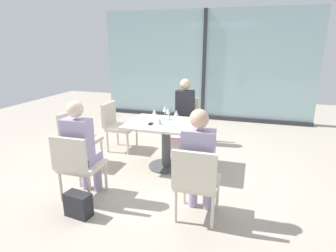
# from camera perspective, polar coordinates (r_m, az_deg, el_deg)

# --- Properties ---
(ground_plane) EXTENTS (12.00, 12.00, 0.00)m
(ground_plane) POSITION_cam_1_polar(r_m,az_deg,el_deg) (4.57, -0.37, -8.19)
(ground_plane) COLOR #A89E8E
(window_wall_backdrop) EXTENTS (5.30, 0.10, 2.70)m
(window_wall_backdrop) POSITION_cam_1_polar(r_m,az_deg,el_deg) (7.30, 7.28, 10.83)
(window_wall_backdrop) COLOR #98B7BC
(window_wall_backdrop) RESTS_ON ground_plane
(dining_table_main) EXTENTS (1.18, 0.89, 0.73)m
(dining_table_main) POSITION_cam_1_polar(r_m,az_deg,el_deg) (4.37, -0.38, -1.76)
(dining_table_main) COLOR silver
(dining_table_main) RESTS_ON ground_plane
(chair_near_window) EXTENTS (0.46, 0.51, 0.87)m
(chair_near_window) POSITION_cam_1_polar(r_m,az_deg,el_deg) (5.55, 3.52, 1.70)
(chair_near_window) COLOR beige
(chair_near_window) RESTS_ON ground_plane
(chair_front_left) EXTENTS (0.46, 0.50, 0.87)m
(chair_front_left) POSITION_cam_1_polar(r_m,az_deg,el_deg) (3.63, -17.79, -7.16)
(chair_front_left) COLOR beige
(chair_front_left) RESTS_ON ground_plane
(chair_front_right) EXTENTS (0.46, 0.50, 0.87)m
(chair_front_right) POSITION_cam_1_polar(r_m,az_deg,el_deg) (3.09, 5.75, -10.72)
(chair_front_right) COLOR beige
(chair_front_right) RESTS_ON ground_plane
(chair_far_left) EXTENTS (0.50, 0.46, 0.87)m
(chair_far_left) POSITION_cam_1_polar(r_m,az_deg,el_deg) (5.23, -10.31, 0.56)
(chair_far_left) COLOR beige
(chair_far_left) RESTS_ON ground_plane
(chair_side_end) EXTENTS (0.50, 0.46, 0.87)m
(chair_side_end) POSITION_cam_1_polar(r_m,az_deg,el_deg) (4.69, -17.83, -1.84)
(chair_side_end) COLOR beige
(chair_side_end) RESTS_ON ground_plane
(person_near_window) EXTENTS (0.34, 0.39, 1.26)m
(person_near_window) POSITION_cam_1_polar(r_m,az_deg,el_deg) (5.40, 3.28, 3.51)
(person_near_window) COLOR #28282D
(person_near_window) RESTS_ON ground_plane
(person_front_left) EXTENTS (0.34, 0.39, 1.26)m
(person_front_left) POSITION_cam_1_polar(r_m,az_deg,el_deg) (3.64, -17.11, -3.59)
(person_front_left) COLOR #9E93B7
(person_front_left) RESTS_ON ground_plane
(person_front_right) EXTENTS (0.34, 0.39, 1.26)m
(person_front_right) POSITION_cam_1_polar(r_m,az_deg,el_deg) (3.10, 6.26, -6.48)
(person_front_right) COLOR #9E93B7
(person_front_right) RESTS_ON ground_plane
(wine_glass_0) EXTENTS (0.07, 0.07, 0.18)m
(wine_glass_0) POSITION_cam_1_polar(r_m,az_deg,el_deg) (4.11, 0.15, 1.74)
(wine_glass_0) COLOR silver
(wine_glass_0) RESTS_ON dining_table_main
(wine_glass_1) EXTENTS (0.07, 0.07, 0.18)m
(wine_glass_1) POSITION_cam_1_polar(r_m,az_deg,el_deg) (4.50, -0.00, 3.05)
(wine_glass_1) COLOR silver
(wine_glass_1) RESTS_ON dining_table_main
(wine_glass_2) EXTENTS (0.07, 0.07, 0.18)m
(wine_glass_2) POSITION_cam_1_polar(r_m,az_deg,el_deg) (4.43, -2.78, 2.82)
(wine_glass_2) COLOR silver
(wine_glass_2) RESTS_ON dining_table_main
(wine_glass_3) EXTENTS (0.07, 0.07, 0.18)m
(wine_glass_3) POSITION_cam_1_polar(r_m,az_deg,el_deg) (4.36, 1.67, 2.60)
(wine_glass_3) COLOR silver
(wine_glass_3) RESTS_ON dining_table_main
(wine_glass_4) EXTENTS (0.07, 0.07, 0.18)m
(wine_glass_4) POSITION_cam_1_polar(r_m,az_deg,el_deg) (4.66, -0.64, 3.50)
(wine_glass_4) COLOR silver
(wine_glass_4) RESTS_ON dining_table_main
(wine_glass_5) EXTENTS (0.07, 0.07, 0.18)m
(wine_glass_5) POSITION_cam_1_polar(r_m,az_deg,el_deg) (3.93, -1.76, 1.06)
(wine_glass_5) COLOR silver
(wine_glass_5) RESTS_ON dining_table_main
(coffee_cup) EXTENTS (0.08, 0.08, 0.09)m
(coffee_cup) POSITION_cam_1_polar(r_m,az_deg,el_deg) (4.23, -2.00, 0.94)
(coffee_cup) COLOR white
(coffee_cup) RESTS_ON dining_table_main
(cell_phone_on_table) EXTENTS (0.10, 0.15, 0.01)m
(cell_phone_on_table) POSITION_cam_1_polar(r_m,az_deg,el_deg) (4.25, -3.52, 0.45)
(cell_phone_on_table) COLOR black
(cell_phone_on_table) RESTS_ON dining_table_main
(handbag_0) EXTENTS (0.32, 0.19, 0.28)m
(handbag_0) POSITION_cam_1_polar(r_m,az_deg,el_deg) (5.16, 1.56, -3.58)
(handbag_0) COLOR beige
(handbag_0) RESTS_ON ground_plane
(handbag_1) EXTENTS (0.32, 0.20, 0.28)m
(handbag_1) POSITION_cam_1_polar(r_m,az_deg,el_deg) (3.47, -17.66, -14.89)
(handbag_1) COLOR #232328
(handbag_1) RESTS_ON ground_plane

